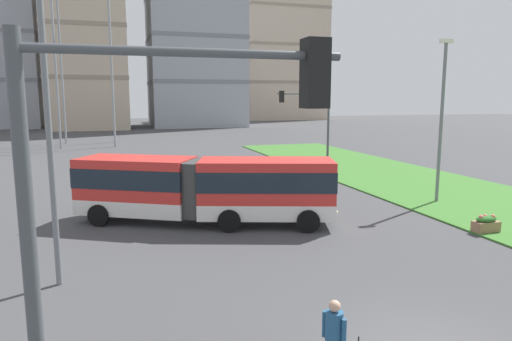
{
  "coord_description": "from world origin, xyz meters",
  "views": [
    {
      "loc": [
        -6.58,
        -7.99,
        5.72
      ],
      "look_at": [
        -0.08,
        13.35,
        2.2
      ],
      "focal_mm": 32.12,
      "sensor_mm": 36.0,
      "label": 1
    }
  ],
  "objects_px": {
    "pedestrian_crossing": "(334,335)",
    "flower_planter_2": "(486,223)",
    "streetlight_left": "(47,105)",
    "apartment_tower_eastcentre": "(281,48)",
    "traffic_light_far_right": "(312,119)",
    "streetlight_median": "(442,115)",
    "articulated_bus": "(205,188)",
    "traffic_light_near_left": "(137,226)"
  },
  "relations": [
    {
      "from": "articulated_bus",
      "to": "streetlight_median",
      "type": "height_order",
      "value": "streetlight_median"
    },
    {
      "from": "pedestrian_crossing",
      "to": "flower_planter_2",
      "type": "bearing_deg",
      "value": 34.48
    },
    {
      "from": "streetlight_left",
      "to": "apartment_tower_eastcentre",
      "type": "bearing_deg",
      "value": 66.57
    },
    {
      "from": "traffic_light_far_right",
      "to": "articulated_bus",
      "type": "bearing_deg",
      "value": -134.96
    },
    {
      "from": "traffic_light_far_right",
      "to": "streetlight_median",
      "type": "xyz_separation_m",
      "value": [
        3.56,
        -9.11,
        0.57
      ]
    },
    {
      "from": "pedestrian_crossing",
      "to": "streetlight_median",
      "type": "xyz_separation_m",
      "value": [
        12.85,
        13.11,
        3.84
      ]
    },
    {
      "from": "apartment_tower_eastcentre",
      "to": "pedestrian_crossing",
      "type": "bearing_deg",
      "value": -109.51
    },
    {
      "from": "flower_planter_2",
      "to": "articulated_bus",
      "type": "bearing_deg",
      "value": 155.36
    },
    {
      "from": "pedestrian_crossing",
      "to": "streetlight_left",
      "type": "bearing_deg",
      "value": 130.51
    },
    {
      "from": "articulated_bus",
      "to": "apartment_tower_eastcentre",
      "type": "height_order",
      "value": "apartment_tower_eastcentre"
    },
    {
      "from": "pedestrian_crossing",
      "to": "streetlight_median",
      "type": "height_order",
      "value": "streetlight_median"
    },
    {
      "from": "articulated_bus",
      "to": "traffic_light_near_left",
      "type": "relative_size",
      "value": 1.83
    },
    {
      "from": "articulated_bus",
      "to": "pedestrian_crossing",
      "type": "height_order",
      "value": "articulated_bus"
    },
    {
      "from": "traffic_light_near_left",
      "to": "apartment_tower_eastcentre",
      "type": "height_order",
      "value": "apartment_tower_eastcentre"
    },
    {
      "from": "articulated_bus",
      "to": "pedestrian_crossing",
      "type": "relative_size",
      "value": 6.76
    },
    {
      "from": "traffic_light_near_left",
      "to": "traffic_light_far_right",
      "type": "xyz_separation_m",
      "value": [
        13.14,
        25.0,
        -0.07
      ]
    },
    {
      "from": "streetlight_left",
      "to": "apartment_tower_eastcentre",
      "type": "height_order",
      "value": "apartment_tower_eastcentre"
    },
    {
      "from": "pedestrian_crossing",
      "to": "flower_planter_2",
      "type": "xyz_separation_m",
      "value": [
        10.95,
        7.52,
        -0.58
      ]
    },
    {
      "from": "pedestrian_crossing",
      "to": "articulated_bus",
      "type": "bearing_deg",
      "value": 91.12
    },
    {
      "from": "flower_planter_2",
      "to": "streetlight_left",
      "type": "distance_m",
      "value": 17.64
    },
    {
      "from": "flower_planter_2",
      "to": "apartment_tower_eastcentre",
      "type": "distance_m",
      "value": 111.14
    },
    {
      "from": "pedestrian_crossing",
      "to": "traffic_light_far_right",
      "type": "bearing_deg",
      "value": 67.3
    },
    {
      "from": "traffic_light_far_right",
      "to": "streetlight_median",
      "type": "bearing_deg",
      "value": -68.68
    },
    {
      "from": "traffic_light_far_right",
      "to": "flower_planter_2",
      "type": "bearing_deg",
      "value": -83.57
    },
    {
      "from": "flower_planter_2",
      "to": "streetlight_median",
      "type": "bearing_deg",
      "value": 71.21
    },
    {
      "from": "flower_planter_2",
      "to": "streetlight_median",
      "type": "relative_size",
      "value": 0.12
    },
    {
      "from": "pedestrian_crossing",
      "to": "traffic_light_far_right",
      "type": "xyz_separation_m",
      "value": [
        9.3,
        22.22,
        3.28
      ]
    },
    {
      "from": "flower_planter_2",
      "to": "traffic_light_near_left",
      "type": "distance_m",
      "value": 18.45
    },
    {
      "from": "traffic_light_far_right",
      "to": "streetlight_left",
      "type": "distance_m",
      "value": 21.61
    },
    {
      "from": "articulated_bus",
      "to": "flower_planter_2",
      "type": "xyz_separation_m",
      "value": [
        11.2,
        -5.14,
        -1.23
      ]
    },
    {
      "from": "traffic_light_near_left",
      "to": "streetlight_median",
      "type": "relative_size",
      "value": 0.73
    },
    {
      "from": "flower_planter_2",
      "to": "traffic_light_near_left",
      "type": "relative_size",
      "value": 0.17
    },
    {
      "from": "traffic_light_far_right",
      "to": "traffic_light_near_left",
      "type": "bearing_deg",
      "value": -117.73
    },
    {
      "from": "streetlight_left",
      "to": "streetlight_median",
      "type": "height_order",
      "value": "streetlight_left"
    },
    {
      "from": "articulated_bus",
      "to": "flower_planter_2",
      "type": "height_order",
      "value": "articulated_bus"
    },
    {
      "from": "apartment_tower_eastcentre",
      "to": "traffic_light_far_right",
      "type": "bearing_deg",
      "value": -108.71
    },
    {
      "from": "streetlight_median",
      "to": "apartment_tower_eastcentre",
      "type": "relative_size",
      "value": 0.23
    },
    {
      "from": "traffic_light_near_left",
      "to": "pedestrian_crossing",
      "type": "bearing_deg",
      "value": 35.87
    },
    {
      "from": "pedestrian_crossing",
      "to": "traffic_light_far_right",
      "type": "height_order",
      "value": "traffic_light_far_right"
    },
    {
      "from": "traffic_light_far_right",
      "to": "streetlight_left",
      "type": "xyz_separation_m",
      "value": [
        -15.22,
        -15.28,
        1.24
      ]
    },
    {
      "from": "articulated_bus",
      "to": "traffic_light_far_right",
      "type": "relative_size",
      "value": 1.88
    },
    {
      "from": "traffic_light_far_right",
      "to": "apartment_tower_eastcentre",
      "type": "height_order",
      "value": "apartment_tower_eastcentre"
    }
  ]
}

